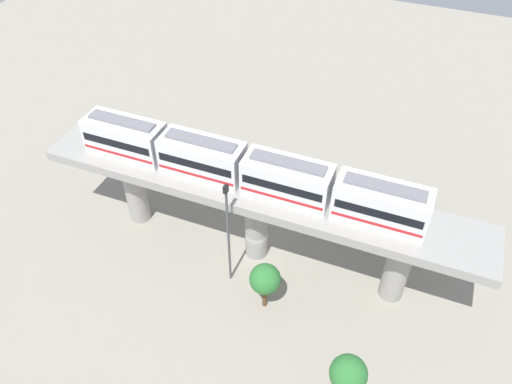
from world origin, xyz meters
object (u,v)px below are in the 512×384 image
at_px(train, 244,168).
at_px(signal_post, 228,231).
at_px(parked_car_black, 408,201).
at_px(tree_mid_lot, 265,279).
at_px(parked_car_orange, 363,223).
at_px(parked_car_white, 181,164).
at_px(tree_near_viaduct, 348,374).

height_order(train, signal_post, train).
height_order(parked_car_black, tree_mid_lot, tree_mid_lot).
relative_size(train, parked_car_orange, 6.29).
height_order(tree_mid_lot, signal_post, signal_post).
height_order(parked_car_white, signal_post, signal_post).
distance_m(parked_car_orange, parked_car_black, 5.51).
height_order(parked_car_white, tree_near_viaduct, tree_near_viaduct).
bearing_deg(parked_car_white, parked_car_orange, 81.01).
xyz_separation_m(train, parked_car_orange, (-6.14, 9.02, -8.50)).
relative_size(parked_car_black, tree_near_viaduct, 0.93).
distance_m(tree_near_viaduct, tree_mid_lot, 9.18).
distance_m(train, parked_car_orange, 13.83).
bearing_deg(parked_car_black, parked_car_white, -88.06).
relative_size(parked_car_orange, tree_near_viaduct, 0.93).
distance_m(parked_car_white, tree_mid_lot, 18.81).
relative_size(parked_car_white, signal_post, 0.42).
bearing_deg(train, tree_mid_lot, 37.26).
xyz_separation_m(parked_car_white, tree_near_viaduct, (17.40, 21.63, 2.66)).
height_order(train, tree_mid_lot, train).
bearing_deg(tree_near_viaduct, tree_mid_lot, -123.60).
height_order(parked_car_orange, parked_car_black, same).
height_order(tree_near_viaduct, signal_post, signal_post).
distance_m(parked_car_orange, tree_near_viaduct, 16.43).
distance_m(parked_car_orange, parked_car_white, 19.38).
xyz_separation_m(train, parked_car_white, (-7.49, -10.32, -8.50)).
xyz_separation_m(parked_car_black, tree_near_viaduct, (20.48, -0.96, 2.66)).
xyz_separation_m(train, signal_post, (3.40, 0.09, -3.56)).
relative_size(parked_car_white, parked_car_black, 1.00).
bearing_deg(parked_car_black, tree_mid_lot, -35.03).
bearing_deg(parked_car_orange, parked_car_black, 137.65).
bearing_deg(tree_mid_lot, tree_near_viaduct, 56.40).
bearing_deg(parked_car_white, tree_near_viaduct, 46.21).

